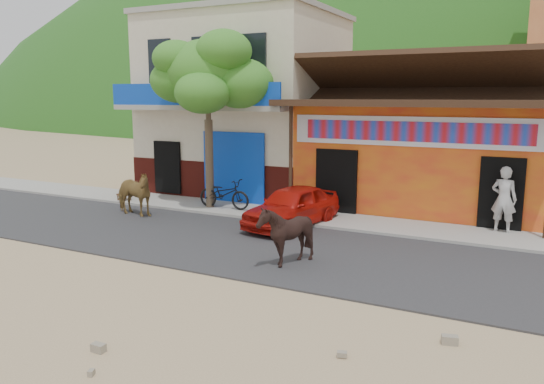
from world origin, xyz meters
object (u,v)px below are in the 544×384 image
(cow_dark, at_px, (286,235))
(scooter, at_px, (224,194))
(tree, at_px, (208,120))
(cow_tan, at_px, (132,193))
(cafe_chair_left, at_px, (124,188))
(cafe_chair_right, at_px, (129,182))
(pedestrian, at_px, (504,199))
(red_car, at_px, (292,206))

(cow_dark, distance_m, scooter, 6.25)
(tree, distance_m, cow_dark, 7.12)
(cow_dark, relative_size, scooter, 0.75)
(tree, relative_size, scooter, 3.11)
(cow_tan, bearing_deg, scooter, -42.10)
(cafe_chair_left, bearing_deg, cafe_chair_right, 137.86)
(cow_dark, distance_m, cafe_chair_right, 10.21)
(cafe_chair_left, bearing_deg, pedestrian, 23.30)
(pedestrian, bearing_deg, red_car, 28.04)
(scooter, relative_size, pedestrian, 1.03)
(cafe_chair_left, bearing_deg, cow_tan, -23.20)
(cow_tan, bearing_deg, red_car, -72.26)
(tree, bearing_deg, cafe_chair_right, 174.66)
(cow_dark, xyz_separation_m, red_car, (-1.44, 3.44, -0.11))
(red_car, relative_size, scooter, 1.88)
(red_car, height_order, pedestrian, pedestrian)
(pedestrian, relative_size, cafe_chair_right, 1.84)
(tree, height_order, scooter, tree)
(tree, xyz_separation_m, red_car, (3.60, -1.00, -2.46))
(red_car, relative_size, cafe_chair_left, 4.12)
(tree, distance_m, red_car, 4.47)
(cow_tan, relative_size, red_car, 0.48)
(tree, bearing_deg, cow_dark, -41.41)
(cow_tan, relative_size, cow_dark, 1.21)
(red_car, bearing_deg, cafe_chair_right, 179.96)
(cow_tan, bearing_deg, cafe_chair_right, 50.52)
(cow_dark, bearing_deg, red_car, 178.15)
(tree, relative_size, pedestrian, 3.20)
(scooter, xyz_separation_m, cafe_chair_right, (-4.57, 0.41, 0.00))
(tree, xyz_separation_m, cafe_chair_left, (-3.46, -0.50, -2.56))
(pedestrian, bearing_deg, cow_tan, 24.82)
(cow_tan, relative_size, cafe_chair_right, 1.73)
(cow_dark, height_order, pedestrian, pedestrian)
(cow_dark, bearing_deg, cow_tan, -134.30)
(tree, bearing_deg, cafe_chair_left, -171.77)
(pedestrian, bearing_deg, cow_dark, 61.28)
(cow_tan, xyz_separation_m, scooter, (2.27, 1.99, -0.15))
(tree, distance_m, cow_tan, 3.52)
(red_car, bearing_deg, pedestrian, 28.03)
(cow_tan, bearing_deg, pedestrian, -68.67)
(cafe_chair_right, bearing_deg, pedestrian, -12.11)
(cow_dark, distance_m, cafe_chair_left, 9.37)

